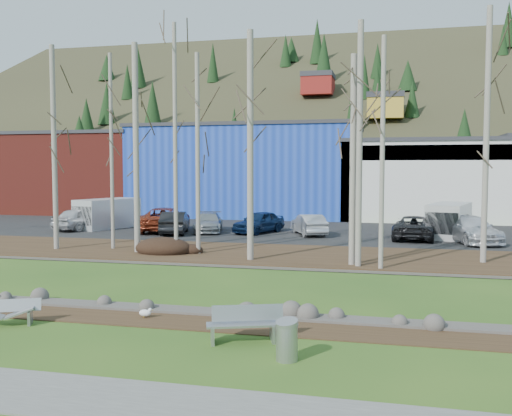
% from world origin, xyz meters
% --- Properties ---
extents(ground, '(200.00, 200.00, 0.00)m').
position_xyz_m(ground, '(0.00, 0.00, 0.00)').
color(ground, '#2D531A').
rests_on(ground, ground).
extents(footpath, '(80.00, 2.00, 0.04)m').
position_xyz_m(footpath, '(0.00, -3.50, 0.02)').
color(footpath, '#64635F').
rests_on(footpath, ground).
extents(dirt_strip, '(80.00, 1.80, 0.03)m').
position_xyz_m(dirt_strip, '(0.00, 2.10, 0.01)').
color(dirt_strip, '#382616').
rests_on(dirt_strip, ground).
extents(near_bank_rocks, '(80.00, 0.80, 0.50)m').
position_xyz_m(near_bank_rocks, '(0.00, 3.10, 0.00)').
color(near_bank_rocks, '#47423D').
rests_on(near_bank_rocks, ground).
extents(river, '(80.00, 8.00, 0.90)m').
position_xyz_m(river, '(0.00, 7.20, 0.00)').
color(river, black).
rests_on(river, ground).
extents(far_bank_rocks, '(80.00, 0.80, 0.46)m').
position_xyz_m(far_bank_rocks, '(0.00, 11.30, 0.00)').
color(far_bank_rocks, '#47423D').
rests_on(far_bank_rocks, ground).
extents(far_bank, '(80.00, 7.00, 0.15)m').
position_xyz_m(far_bank, '(0.00, 14.50, 0.07)').
color(far_bank, '#382616').
rests_on(far_bank, ground).
extents(parking_lot, '(80.00, 14.00, 0.14)m').
position_xyz_m(parking_lot, '(0.00, 25.00, 0.07)').
color(parking_lot, black).
rests_on(parking_lot, ground).
extents(building_brick, '(16.32, 12.24, 7.80)m').
position_xyz_m(building_brick, '(-24.00, 39.00, 3.91)').
color(building_brick, maroon).
rests_on(building_brick, ground).
extents(building_blue, '(20.40, 12.24, 8.30)m').
position_xyz_m(building_blue, '(-6.00, 39.00, 4.16)').
color(building_blue, '#1739AA').
rests_on(building_blue, ground).
extents(building_white, '(18.36, 12.24, 6.80)m').
position_xyz_m(building_white, '(12.00, 38.98, 3.41)').
color(building_white, silver).
rests_on(building_white, ground).
extents(hillside, '(160.00, 72.00, 35.00)m').
position_xyz_m(hillside, '(0.00, 84.00, 17.50)').
color(hillside, '#36331F').
rests_on(hillside, ground).
extents(bench_intact, '(1.90, 1.12, 0.91)m').
position_xyz_m(bench_intact, '(3.33, 0.65, 0.46)').
color(bench_intact, '#A2A5A7').
rests_on(bench_intact, ground).
extents(bench_damaged, '(1.66, 1.14, 0.71)m').
position_xyz_m(bench_damaged, '(-3.51, 0.58, 0.36)').
color(bench_damaged, '#A2A5A7').
rests_on(bench_damaged, ground).
extents(litter_bin, '(0.66, 0.66, 0.86)m').
position_xyz_m(litter_bin, '(4.63, -0.50, 0.43)').
color(litter_bin, '#A2A5A7').
rests_on(litter_bin, ground).
extents(seagull, '(0.43, 0.20, 0.31)m').
position_xyz_m(seagull, '(-0.03, 2.14, 0.17)').
color(seagull, gold).
rests_on(seagull, ground).
extents(dirt_mound, '(2.90, 2.05, 0.57)m').
position_xyz_m(dirt_mound, '(-4.18, 13.52, 0.43)').
color(dirt_mound, black).
rests_on(dirt_mound, far_bank).
extents(birch_0, '(0.26, 0.26, 10.59)m').
position_xyz_m(birch_0, '(-10.23, 13.56, 5.45)').
color(birch_0, '#AFA99D').
rests_on(birch_0, far_bank).
extents(birch_1, '(0.19, 0.19, 10.20)m').
position_xyz_m(birch_1, '(-7.37, 14.35, 5.25)').
color(birch_1, '#AFA99D').
rests_on(birch_1, far_bank).
extents(birch_2, '(0.30, 0.30, 10.46)m').
position_xyz_m(birch_2, '(-5.58, 13.49, 5.38)').
color(birch_2, '#AFA99D').
rests_on(birch_2, far_bank).
extents(birch_3, '(0.21, 0.21, 11.31)m').
position_xyz_m(birch_3, '(-3.48, 13.47, 5.81)').
color(birch_3, '#AFA99D').
rests_on(birch_3, far_bank).
extents(birch_4, '(0.30, 0.30, 10.50)m').
position_xyz_m(birch_4, '(0.59, 12.43, 5.40)').
color(birch_4, '#AFA99D').
rests_on(birch_4, far_bank).
extents(birch_5, '(0.22, 0.22, 9.86)m').
position_xyz_m(birch_5, '(-2.38, 13.66, 5.08)').
color(birch_5, '#AFA99D').
rests_on(birch_5, far_bank).
extents(birch_6, '(0.20, 0.20, 9.73)m').
position_xyz_m(birch_6, '(6.53, 11.44, 5.01)').
color(birch_6, '#AFA99D').
rests_on(birch_6, far_bank).
extents(birch_7, '(0.26, 0.26, 10.49)m').
position_xyz_m(birch_7, '(5.56, 11.80, 5.39)').
color(birch_7, '#AFA99D').
rests_on(birch_7, far_bank).
extents(birch_8, '(0.27, 0.27, 9.15)m').
position_xyz_m(birch_8, '(5.27, 12.14, 4.72)').
color(birch_8, '#AFA99D').
rests_on(birch_8, far_bank).
extents(birch_9, '(0.26, 0.26, 11.36)m').
position_xyz_m(birch_9, '(11.01, 14.11, 5.83)').
color(birch_9, '#AFA99D').
rests_on(birch_9, far_bank).
extents(car_0, '(2.81, 4.84, 1.55)m').
position_xyz_m(car_0, '(-13.83, 22.36, 0.91)').
color(car_0, silver).
rests_on(car_0, parking_lot).
extents(car_1, '(2.60, 4.62, 1.44)m').
position_xyz_m(car_1, '(-6.75, 21.61, 0.86)').
color(car_1, black).
rests_on(car_1, parking_lot).
extents(car_2, '(3.65, 6.17, 1.61)m').
position_xyz_m(car_2, '(-7.90, 22.77, 0.94)').
color(car_2, maroon).
rests_on(car_2, parking_lot).
extents(car_3, '(2.80, 4.68, 1.27)m').
position_xyz_m(car_3, '(-4.90, 23.02, 0.78)').
color(car_3, '#9A9EA1').
rests_on(car_3, parking_lot).
extents(car_4, '(3.16, 4.54, 1.43)m').
position_xyz_m(car_4, '(-1.50, 23.22, 0.86)').
color(car_4, '#0F234A').
rests_on(car_4, parking_lot).
extents(car_5, '(2.92, 4.25, 1.33)m').
position_xyz_m(car_5, '(1.86, 22.89, 0.80)').
color(car_5, silver).
rests_on(car_5, parking_lot).
extents(car_6, '(2.73, 5.23, 1.41)m').
position_xyz_m(car_6, '(8.31, 22.20, 0.84)').
color(car_6, '#242427').
rests_on(car_6, parking_lot).
extents(car_7, '(3.54, 5.58, 1.51)m').
position_xyz_m(car_7, '(11.39, 21.38, 0.89)').
color(car_7, silver).
rests_on(car_7, parking_lot).
extents(van_white, '(3.19, 5.11, 2.08)m').
position_xyz_m(van_white, '(10.39, 23.57, 1.18)').
color(van_white, silver).
rests_on(van_white, parking_lot).
extents(van_grey, '(3.36, 5.12, 2.08)m').
position_xyz_m(van_grey, '(-12.71, 23.55, 1.18)').
color(van_grey, silver).
rests_on(van_grey, parking_lot).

